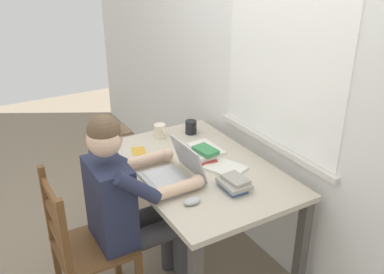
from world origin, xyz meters
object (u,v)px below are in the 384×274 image
Objects in this scene: book_stack_side at (203,155)px; wooden_chair at (85,248)px; seated_person at (128,201)px; book_stack_main at (234,183)px; computer_mouse at (192,201)px; coffee_mug_dark at (191,127)px; landscape_photo_print at (139,151)px; laptop at (175,172)px; coffee_mug_white at (160,131)px; desk at (198,180)px.

wooden_chair is at bearing -83.66° from book_stack_side.
seated_person reaches higher than book_stack_main.
coffee_mug_dark is at bearing 150.17° from computer_mouse.
computer_mouse is (0.31, 0.25, 0.09)m from seated_person.
computer_mouse is 0.77× the size of landscape_photo_print.
computer_mouse is at bearing -8.71° from laptop.
coffee_mug_white is 0.85m from book_stack_main.
coffee_mug_white reaches higher than book_stack_main.
book_stack_side reaches higher than book_stack_main.
computer_mouse reaches higher than landscape_photo_print.
laptop reaches higher than coffee_mug_white.
book_stack_side is (-0.06, 0.07, 0.14)m from desk.
seated_person is 0.75m from coffee_mug_white.
wooden_chair is at bearing -63.40° from coffee_mug_dark.
laptop is at bearing -18.20° from coffee_mug_white.
landscape_photo_print is (-0.46, -0.03, -0.05)m from laptop.
wooden_chair is 0.69m from computer_mouse.
landscape_photo_print is (-0.42, 0.54, 0.30)m from wooden_chair.
laptop reaches higher than coffee_mug_dark.
coffee_mug_white reaches higher than landscape_photo_print.
desk is at bearing 144.74° from computer_mouse.
coffee_mug_white is 0.64× the size of book_stack_side.
coffee_mug_white is at bearing -176.74° from book_stack_main.
landscape_photo_print is at bearing 179.45° from computer_mouse.
book_stack_side is (-0.40, 0.32, 0.02)m from computer_mouse.
book_stack_side is at bearing 10.21° from coffee_mug_white.
desk is 3.90× the size of laptop.
landscape_photo_print is (-0.33, -0.31, -0.04)m from book_stack_side.
computer_mouse is at bearing -15.31° from coffee_mug_white.
coffee_mug_dark is (-0.53, 0.42, -0.00)m from laptop.
coffee_mug_dark is (-0.50, 0.71, 0.12)m from seated_person.
desk is 0.46m from landscape_photo_print.
coffee_mug_dark is at bearing 116.60° from wooden_chair.
landscape_photo_print is (-0.38, -0.24, 0.10)m from desk.
wooden_chair is at bearing -54.11° from coffee_mug_white.
seated_person is at bearing -85.45° from desk.
wooden_chair reaches higher than coffee_mug_white.
desk is at bearing -25.29° from coffee_mug_dark.
coffee_mug_dark is (-0.80, 0.46, 0.03)m from computer_mouse.
coffee_mug_white reaches higher than book_stack_side.
seated_person is at bearing -55.06° from coffee_mug_dark.
coffee_mug_white is at bearing 138.79° from seated_person.
book_stack_side is at bearing -19.40° from coffee_mug_dark.
coffee_mug_white is at bearing 164.69° from computer_mouse.
book_stack_side is (-0.09, 0.57, 0.11)m from seated_person.
coffee_mug_dark is 0.46m from landscape_photo_print.
seated_person is at bearing -140.73° from computer_mouse.
desk is 10.61× the size of coffee_mug_dark.
book_stack_main is (0.33, 0.04, 0.13)m from desk.
computer_mouse reaches higher than desk.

